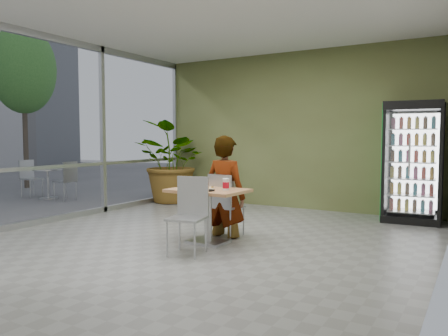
{
  "coord_description": "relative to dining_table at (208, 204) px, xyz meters",
  "views": [
    {
      "loc": [
        3.34,
        -4.95,
        1.46
      ],
      "look_at": [
        0.04,
        0.65,
        1.0
      ],
      "focal_mm": 35.0,
      "sensor_mm": 36.0,
      "label": 1
    }
  ],
  "objects": [
    {
      "name": "ground",
      "position": [
        -0.14,
        -0.05,
        -0.54
      ],
      "size": [
        7.0,
        7.0,
        0.0
      ],
      "primitive_type": "plane",
      "color": "slate",
      "rests_on": "ground"
    },
    {
      "name": "soda_cup",
      "position": [
        0.28,
        -0.0,
        0.29
      ],
      "size": [
        0.09,
        0.09,
        0.16
      ],
      "color": "white",
      "rests_on": "dining_table"
    },
    {
      "name": "napkin_stack",
      "position": [
        -0.2,
        -0.19,
        0.22
      ],
      "size": [
        0.17,
        0.17,
        0.02
      ],
      "primitive_type": "cube",
      "rotation": [
        0.0,
        0.0,
        0.02
      ],
      "color": "white",
      "rests_on": "dining_table"
    },
    {
      "name": "cafeteria_tray",
      "position": [
        -0.03,
        -0.25,
        0.22
      ],
      "size": [
        0.47,
        0.39,
        0.02
      ],
      "primitive_type": "cube",
      "rotation": [
        0.0,
        0.0,
        -0.27
      ],
      "color": "black",
      "rests_on": "dining_table"
    },
    {
      "name": "seated_woman",
      "position": [
        -0.0,
        0.48,
        0.06
      ],
      "size": [
        0.69,
        0.48,
        1.79
      ],
      "primitive_type": "imported",
      "rotation": [
        0.0,
        0.0,
        3.06
      ],
      "color": "black",
      "rests_on": "ground"
    },
    {
      "name": "chair_far",
      "position": [
        -0.01,
        0.43,
        0.0
      ],
      "size": [
        0.44,
        0.45,
        0.92
      ],
      "rotation": [
        0.0,
        0.0,
        3.06
      ],
      "color": "#A6A8AA",
      "rests_on": "ground"
    },
    {
      "name": "dining_table",
      "position": [
        0.0,
        0.0,
        0.0
      ],
      "size": [
        1.05,
        0.75,
        0.75
      ],
      "rotation": [
        0.0,
        0.0,
        -0.03
      ],
      "color": "tan",
      "rests_on": "ground"
    },
    {
      "name": "storefront_frame",
      "position": [
        -3.14,
        -0.05,
        1.06
      ],
      "size": [
        0.1,
        7.0,
        3.2
      ],
      "primitive_type": null,
      "color": "#A6A8AA",
      "rests_on": "ground"
    },
    {
      "name": "potted_plant",
      "position": [
        -2.69,
        2.79,
        0.38
      ],
      "size": [
        2.03,
        1.89,
        1.83
      ],
      "primitive_type": "imported",
      "rotation": [
        0.0,
        0.0,
        -0.35
      ],
      "color": "#2C6026",
      "rests_on": "ground"
    },
    {
      "name": "beverage_fridge",
      "position": [
        2.2,
        3.07,
        0.49
      ],
      "size": [
        0.99,
        0.78,
        2.06
      ],
      "rotation": [
        0.0,
        0.0,
        0.07
      ],
      "color": "black",
      "rests_on": "ground"
    },
    {
      "name": "chair_near",
      "position": [
        0.07,
        -0.54,
        0.03
      ],
      "size": [
        0.5,
        0.51,
        0.96
      ],
      "rotation": [
        0.0,
        0.0,
        0.2
      ],
      "color": "#A6A8AA",
      "rests_on": "ground"
    },
    {
      "name": "room_envelope",
      "position": [
        -0.14,
        -0.05,
        1.06
      ],
      "size": [
        6.0,
        7.0,
        3.2
      ],
      "primitive_type": null,
      "color": "silver",
      "rests_on": "ground"
    },
    {
      "name": "pizza_plate",
      "position": [
        -0.05,
        0.01,
        0.23
      ],
      "size": [
        0.35,
        0.33,
        0.03
      ],
      "color": "white",
      "rests_on": "dining_table"
    }
  ]
}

